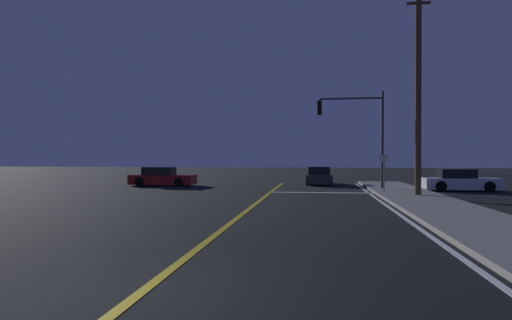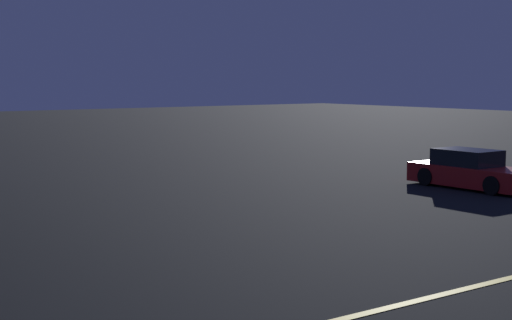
{
  "view_description": "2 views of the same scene",
  "coord_description": "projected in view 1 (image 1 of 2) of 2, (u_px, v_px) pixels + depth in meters",
  "views": [
    {
      "loc": [
        2.67,
        -6.23,
        2.09
      ],
      "look_at": [
        -0.88,
        19.97,
        1.89
      ],
      "focal_mm": 31.61,
      "sensor_mm": 36.0,
      "label": 1
    },
    {
      "loc": [
        8.87,
        2.99,
        3.83
      ],
      "look_at": [
        -1.26,
        10.36,
        2.5
      ],
      "focal_mm": 54.33,
      "sensor_mm": 36.0,
      "label": 2
    }
  ],
  "objects": [
    {
      "name": "car_following_oncoming_red",
      "position": [
        162.0,
        178.0,
        32.23
      ],
      "size": [
        4.64,
        1.83,
        1.34
      ],
      "rotation": [
        0.0,
        0.0,
        -1.57
      ],
      "color": "maroon",
      "rests_on": "ground"
    },
    {
      "name": "stop_bar",
      "position": [
        321.0,
        193.0,
        25.95
      ],
      "size": [
        5.87,
        0.5,
        0.01
      ],
      "primitive_type": "cube",
      "color": "white",
      "rests_on": "ground"
    },
    {
      "name": "traffic_signal_near_right",
      "position": [
        359.0,
        125.0,
        27.88
      ],
      "size": [
        4.06,
        0.28,
        6.1
      ],
      "rotation": [
        0.0,
        0.0,
        3.14
      ],
      "color": "#38383D",
      "rests_on": "ground"
    },
    {
      "name": "street_sign_corner",
      "position": [
        384.0,
        167.0,
        24.98
      ],
      "size": [
        0.56,
        0.13,
        2.24
      ],
      "color": "slate",
      "rests_on": "ground"
    },
    {
      "name": "lane_line_center",
      "position": [
        246.0,
        211.0,
        17.19
      ],
      "size": [
        0.2,
        36.51,
        0.01
      ],
      "primitive_type": "cube",
      "color": "gold",
      "rests_on": "ground"
    },
    {
      "name": "utility_pole_right",
      "position": [
        418.0,
        84.0,
        22.84
      ],
      "size": [
        1.44,
        0.32,
        11.28
      ],
      "color": "#4C3823",
      "rests_on": "ground"
    },
    {
      "name": "ground_plane",
      "position": [
        132.0,
        300.0,
        6.55
      ],
      "size": [
        160.0,
        160.0,
        0.0
      ],
      "primitive_type": "plane",
      "color": "black"
    },
    {
      "name": "car_distant_tail_charcoal",
      "position": [
        319.0,
        177.0,
        33.67
      ],
      "size": [
        1.99,
        4.29,
        1.34
      ],
      "rotation": [
        0.0,
        0.0,
        0.02
      ],
      "color": "#2D2D33",
      "rests_on": "ground"
    },
    {
      "name": "sidewalk_right",
      "position": [
        451.0,
        213.0,
        16.19
      ],
      "size": [
        3.2,
        38.65,
        0.15
      ],
      "primitive_type": "cube",
      "color": "gray",
      "rests_on": "ground"
    },
    {
      "name": "car_side_waiting_white",
      "position": [
        460.0,
        181.0,
        27.38
      ],
      "size": [
        4.44,
        1.88,
        1.34
      ],
      "rotation": [
        0.0,
        0.0,
        -1.59
      ],
      "color": "silver",
      "rests_on": "ground"
    },
    {
      "name": "lane_line_edge_right",
      "position": [
        398.0,
        214.0,
        16.44
      ],
      "size": [
        0.16,
        36.51,
        0.01
      ],
      "primitive_type": "cube",
      "color": "white",
      "rests_on": "ground"
    }
  ]
}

